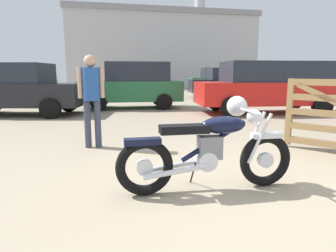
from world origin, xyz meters
TOP-DOWN VIEW (x-y plane):
  - ground_plane at (0.00, 0.00)m, footprint 80.00×80.00m
  - vintage_motorcycle at (-0.30, 0.07)m, footprint 2.08×0.74m
  - bystander at (-1.79, 2.37)m, footprint 0.46×0.30m
  - dark_sedan_left at (3.80, 6.34)m, footprint 4.80×2.20m
  - white_estate_far at (4.81, 13.05)m, footprint 4.33×2.19m
  - red_hatchback_near at (-0.71, 8.66)m, footprint 3.93×1.88m
  - blue_hatchback_right at (-4.52, 7.28)m, footprint 4.43×2.44m
  - silver_sedan_mid at (-6.70, 14.07)m, footprint 4.27×2.07m
  - pale_sedan_back at (5.93, 18.02)m, footprint 3.92×1.88m
  - industrial_building at (3.23, 29.10)m, footprint 18.67×10.38m

SIDE VIEW (x-z plane):
  - ground_plane at x=0.00m, z-range 0.00..0.00m
  - vintage_motorcycle at x=-0.30m, z-range -0.04..1.03m
  - white_estate_far at x=4.81m, z-range 0.00..1.67m
  - blue_hatchback_right at x=-4.52m, z-range 0.00..1.67m
  - silver_sedan_mid at x=-6.70m, z-range 0.00..1.67m
  - red_hatchback_near at x=-0.71m, z-range 0.03..1.81m
  - pale_sedan_back at x=5.93m, z-range 0.03..1.81m
  - dark_sedan_left at x=3.80m, z-range 0.07..1.81m
  - bystander at x=-1.79m, z-range 0.19..1.85m
  - industrial_building at x=3.23m, z-range -3.09..10.53m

